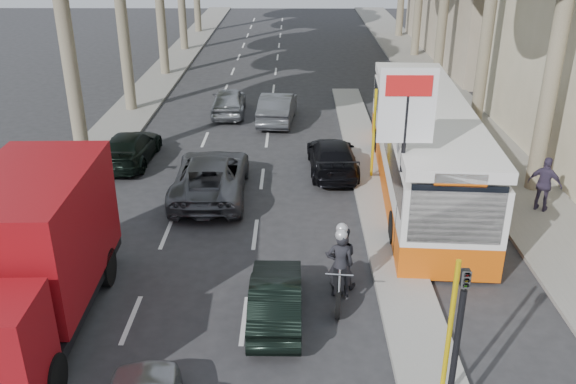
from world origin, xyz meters
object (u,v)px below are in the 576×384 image
Objects in this scene: dark_hatchback at (276,298)px; red_truck at (28,256)px; city_bus at (423,145)px; motorcycle at (340,263)px.

red_truck reaches higher than dark_hatchback.
city_bus is 5.42× the size of motorcycle.
motorcycle is at bearing 9.71° from red_truck.
dark_hatchback is 1.51× the size of motorcycle.
dark_hatchback is 0.28× the size of city_bus.
motorcycle is at bearing -145.52° from dark_hatchback.
city_bus is (5.00, 7.86, 1.17)m from dark_hatchback.
red_truck is 2.93× the size of motorcycle.
red_truck is (-5.71, -0.36, 1.35)m from dark_hatchback.
dark_hatchback is 9.39m from city_bus.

